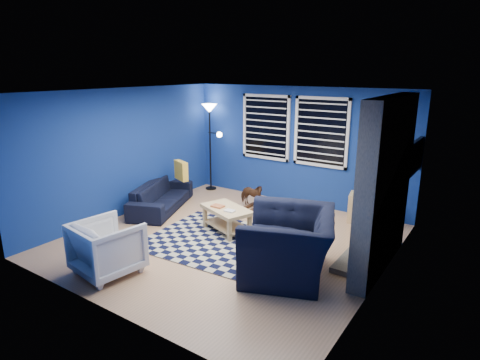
# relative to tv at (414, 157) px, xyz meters

# --- Properties ---
(floor) EXTENTS (5.00, 5.00, 0.00)m
(floor) POSITION_rel_tv_xyz_m (-2.45, -2.00, -1.40)
(floor) COLOR tan
(floor) RESTS_ON ground
(ceiling) EXTENTS (5.00, 5.00, 0.00)m
(ceiling) POSITION_rel_tv_xyz_m (-2.45, -2.00, 1.10)
(ceiling) COLOR white
(ceiling) RESTS_ON wall_back
(wall_back) EXTENTS (5.00, 0.00, 5.00)m
(wall_back) POSITION_rel_tv_xyz_m (-2.45, 0.50, -0.15)
(wall_back) COLOR navy
(wall_back) RESTS_ON floor
(wall_left) EXTENTS (0.00, 5.00, 5.00)m
(wall_left) POSITION_rel_tv_xyz_m (-4.95, -2.00, -0.15)
(wall_left) COLOR navy
(wall_left) RESTS_ON floor
(wall_right) EXTENTS (0.00, 5.00, 5.00)m
(wall_right) POSITION_rel_tv_xyz_m (0.05, -2.00, -0.15)
(wall_right) COLOR navy
(wall_right) RESTS_ON floor
(fireplace) EXTENTS (0.65, 2.00, 2.50)m
(fireplace) POSITION_rel_tv_xyz_m (-0.09, -1.50, -0.20)
(fireplace) COLOR gray
(fireplace) RESTS_ON floor
(window_left) EXTENTS (1.17, 0.06, 1.42)m
(window_left) POSITION_rel_tv_xyz_m (-3.20, 0.46, 0.20)
(window_left) COLOR black
(window_left) RESTS_ON wall_back
(window_right) EXTENTS (1.17, 0.06, 1.42)m
(window_right) POSITION_rel_tv_xyz_m (-1.90, 0.46, 0.20)
(window_right) COLOR black
(window_right) RESTS_ON wall_back
(tv) EXTENTS (0.07, 1.00, 0.58)m
(tv) POSITION_rel_tv_xyz_m (0.00, 0.00, 0.00)
(tv) COLOR black
(tv) RESTS_ON wall_right
(rug) EXTENTS (2.62, 2.15, 0.02)m
(rug) POSITION_rel_tv_xyz_m (-2.50, -2.12, -1.39)
(rug) COLOR black
(rug) RESTS_ON floor
(sofa) EXTENTS (2.04, 1.41, 0.56)m
(sofa) POSITION_rel_tv_xyz_m (-4.55, -1.48, -1.12)
(sofa) COLOR black
(sofa) RESTS_ON floor
(armchair_big) EXTENTS (1.76, 1.65, 0.91)m
(armchair_big) POSITION_rel_tv_xyz_m (-1.09, -2.45, -0.94)
(armchair_big) COLOR black
(armchair_big) RESTS_ON floor
(armchair_bent) EXTENTS (0.94, 0.97, 0.78)m
(armchair_bent) POSITION_rel_tv_xyz_m (-3.23, -3.87, -1.01)
(armchair_bent) COLOR gray
(armchair_bent) RESTS_ON floor
(rocking_horse) EXTENTS (0.27, 0.59, 0.49)m
(rocking_horse) POSITION_rel_tv_xyz_m (-2.98, -0.45, -1.08)
(rocking_horse) COLOR #462C16
(rocking_horse) RESTS_ON floor
(coffee_table) EXTENTS (1.09, 0.85, 0.48)m
(coffee_table) POSITION_rel_tv_xyz_m (-2.71, -1.70, -1.07)
(coffee_table) COLOR #DEB67D
(coffee_table) RESTS_ON rug
(cabinet) EXTENTS (0.73, 0.56, 0.63)m
(cabinet) POSITION_rel_tv_xyz_m (-0.77, 0.18, -1.12)
(cabinet) COLOR #DEB67D
(cabinet) RESTS_ON floor
(floor_lamp) EXTENTS (0.56, 0.34, 2.05)m
(floor_lamp) POSITION_rel_tv_xyz_m (-4.57, 0.25, 0.28)
(floor_lamp) COLOR black
(floor_lamp) RESTS_ON floor
(throw_pillow) EXTENTS (0.44, 0.28, 0.40)m
(throw_pillow) POSITION_rel_tv_xyz_m (-4.40, -1.01, -0.64)
(throw_pillow) COLOR gold
(throw_pillow) RESTS_ON sofa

